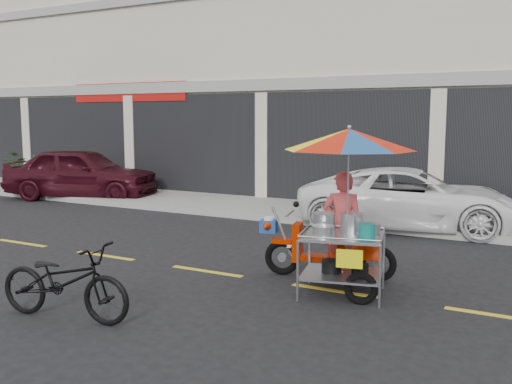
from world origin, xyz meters
The scene contains 9 objects.
ground centered at (0.00, 0.00, 0.00)m, with size 90.00×90.00×0.00m, color black.
sidewalk centered at (0.00, 5.50, 0.07)m, with size 45.00×3.00×0.15m, color gray.
centerline centered at (0.00, 0.00, 0.00)m, with size 42.00×0.10×0.01m, color gold.
maroon_sedan centered at (-9.25, 4.70, 0.72)m, with size 1.69×4.20×1.43m, color #350B14.
white_pickup centered at (-0.13, 4.70, 0.62)m, with size 2.06×4.47×1.24m, color white.
plant_tall centered at (-12.99, 5.63, 0.66)m, with size 0.92×0.79×1.02m, color #205717.
plant_short centered at (-12.51, 5.89, 0.61)m, with size 0.52×0.52×0.92m, color #205717.
near_bicycle centered at (-2.30, -2.43, 0.44)m, with size 0.58×1.67×0.88m, color black.
food_vendor_rig centered at (0.04, 0.18, 1.37)m, with size 2.44×2.00×2.18m.
Camera 1 is at (2.54, -6.87, 2.27)m, focal length 40.00 mm.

